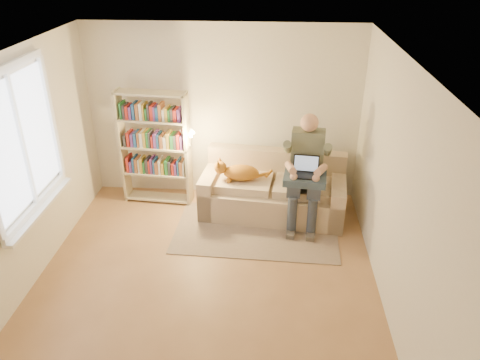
# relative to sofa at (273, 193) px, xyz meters

# --- Properties ---
(floor) EXTENTS (4.50, 4.50, 0.00)m
(floor) POSITION_rel_sofa_xyz_m (-0.77, -1.68, -0.31)
(floor) COLOR #916742
(floor) RESTS_ON ground
(ceiling) EXTENTS (4.00, 4.50, 0.02)m
(ceiling) POSITION_rel_sofa_xyz_m (-0.77, -1.68, 2.29)
(ceiling) COLOR white
(ceiling) RESTS_ON wall_back
(wall_left) EXTENTS (0.02, 4.50, 2.60)m
(wall_left) POSITION_rel_sofa_xyz_m (-2.77, -1.68, 0.99)
(wall_left) COLOR silver
(wall_left) RESTS_ON floor
(wall_right) EXTENTS (0.02, 4.50, 2.60)m
(wall_right) POSITION_rel_sofa_xyz_m (1.23, -1.68, 0.99)
(wall_right) COLOR silver
(wall_right) RESTS_ON floor
(wall_back) EXTENTS (4.00, 0.02, 2.60)m
(wall_back) POSITION_rel_sofa_xyz_m (-0.77, 0.57, 0.99)
(wall_back) COLOR silver
(wall_back) RESTS_ON floor
(wall_front) EXTENTS (4.00, 0.02, 2.60)m
(wall_front) POSITION_rel_sofa_xyz_m (-0.77, -3.93, 0.99)
(wall_front) COLOR silver
(wall_front) RESTS_ON floor
(window) EXTENTS (0.12, 1.52, 1.69)m
(window) POSITION_rel_sofa_xyz_m (-2.72, -1.48, 1.06)
(window) COLOR white
(window) RESTS_ON wall_left
(sofa) EXTENTS (2.11, 1.12, 0.86)m
(sofa) POSITION_rel_sofa_xyz_m (0.00, 0.00, 0.00)
(sofa) COLOR tan
(sofa) RESTS_ON floor
(person) EXTENTS (0.51, 0.75, 1.55)m
(person) POSITION_rel_sofa_xyz_m (0.43, -0.20, 0.55)
(person) COLOR #686F5A
(person) RESTS_ON sofa
(cat) EXTENTS (0.77, 0.32, 0.28)m
(cat) POSITION_rel_sofa_xyz_m (-0.51, -0.08, 0.36)
(cat) COLOR orange
(cat) RESTS_ON sofa
(blanket) EXTENTS (0.60, 0.51, 0.10)m
(blanket) POSITION_rel_sofa_xyz_m (0.46, -0.37, 0.44)
(blanket) COLOR #2D3F4F
(blanket) RESTS_ON person
(laptop) EXTENTS (0.37, 0.33, 0.29)m
(laptop) POSITION_rel_sofa_xyz_m (0.46, -0.36, 0.56)
(laptop) COLOR black
(laptop) RESTS_ON blanket
(bookshelf) EXTENTS (1.14, 0.40, 1.72)m
(bookshelf) POSITION_rel_sofa_xyz_m (-1.74, 0.22, 0.64)
(bookshelf) COLOR #C2B593
(bookshelf) RESTS_ON floor
(rug) EXTENTS (2.26, 1.39, 0.01)m
(rug) POSITION_rel_sofa_xyz_m (-0.22, -0.55, -0.31)
(rug) COLOR gray
(rug) RESTS_ON floor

